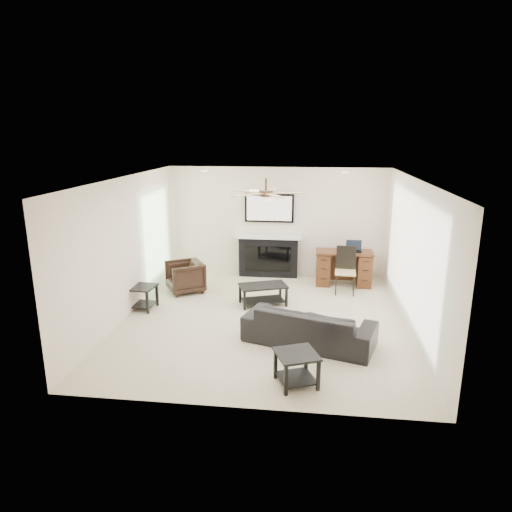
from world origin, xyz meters
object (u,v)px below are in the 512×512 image
object	(u,v)px
desk	(343,268)
coffee_table	(263,295)
fireplace_unit	(269,236)
sofa	(309,326)
armchair	(185,277)

from	to	relation	value
desk	coffee_table	bearing A→B (deg)	-138.88
coffee_table	fireplace_unit	size ratio (longest dim) A/B	0.47
fireplace_unit	desk	world-z (taller)	fireplace_unit
sofa	fireplace_unit	distance (m)	3.64
coffee_table	desk	bearing A→B (deg)	20.63
fireplace_unit	desk	xyz separation A→B (m)	(1.69, -0.44, -0.57)
coffee_table	desk	xyz separation A→B (m)	(1.62, 1.41, 0.18)
sofa	fireplace_unit	xyz separation A→B (m)	(-0.97, 3.45, 0.66)
fireplace_unit	armchair	bearing A→B (deg)	-141.39
armchair	coffee_table	size ratio (longest dim) A/B	0.79
coffee_table	desk	world-z (taller)	desk
armchair	fireplace_unit	world-z (taller)	fireplace_unit
coffee_table	armchair	bearing A→B (deg)	141.58
armchair	fireplace_unit	size ratio (longest dim) A/B	0.37
armchair	coffee_table	xyz separation A→B (m)	(1.70, -0.55, -0.12)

